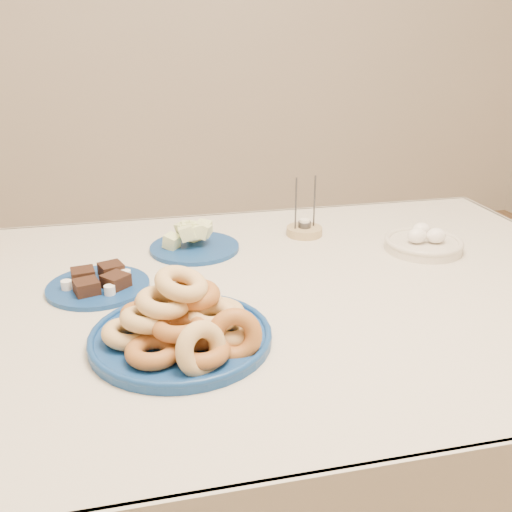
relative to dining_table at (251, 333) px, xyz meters
name	(u,v)px	position (x,y,z in m)	size (l,w,h in m)	color
dining_table	(251,333)	(0.00, 0.00, 0.00)	(1.71, 1.11, 0.75)	brown
donut_platter	(183,326)	(-0.17, -0.19, 0.14)	(0.42, 0.42, 0.15)	navy
melon_plate	(193,239)	(-0.09, 0.27, 0.13)	(0.25, 0.25, 0.08)	navy
brownie_plate	(99,284)	(-0.32, 0.08, 0.12)	(0.29, 0.29, 0.04)	navy
candle_holder	(304,230)	(0.22, 0.31, 0.12)	(0.11, 0.11, 0.16)	tan
egg_bowl	(423,243)	(0.48, 0.14, 0.13)	(0.20, 0.20, 0.06)	beige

